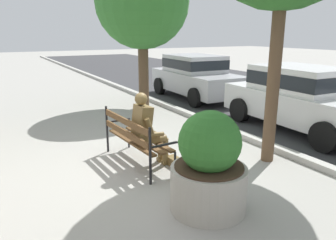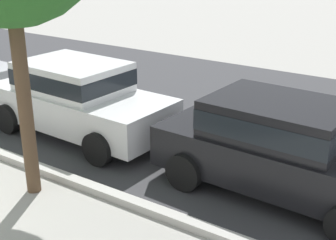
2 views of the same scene
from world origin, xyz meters
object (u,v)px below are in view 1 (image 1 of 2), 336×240
park_bench (134,136)px  bronze_statue_seated (150,131)px  concrete_planter (209,167)px  parked_car_white (302,96)px  parked_car_silver (195,75)px  street_tree_near_bench (142,2)px

park_bench → bronze_statue_seated: (0.22, 0.21, 0.12)m
concrete_planter → parked_car_white: parked_car_white is taller
parked_car_silver → parked_car_white: size_ratio=1.00×
bronze_statue_seated → parked_car_white: bearing=93.8°
street_tree_near_bench → parked_car_silver: (-0.54, 2.34, -2.39)m
parked_car_white → street_tree_near_bench: bearing=-150.5°
park_bench → concrete_planter: concrete_planter is taller
street_tree_near_bench → parked_car_silver: street_tree_near_bench is taller
bronze_statue_seated → parked_car_white: 4.31m
street_tree_near_bench → parked_car_white: size_ratio=1.12×
bronze_statue_seated → street_tree_near_bench: size_ratio=0.29×
bronze_statue_seated → concrete_planter: (1.72, 0.04, -0.05)m
park_bench → bronze_statue_seated: size_ratio=1.33×
park_bench → concrete_planter: (1.94, 0.25, 0.08)m
parked_car_white → concrete_planter: bearing=-64.8°
bronze_statue_seated → parked_car_white: size_ratio=0.33×
parked_car_white → parked_car_silver: bearing=180.0°
concrete_planter → parked_car_white: (-2.00, 4.26, 0.22)m
bronze_statue_seated → parked_car_white: parked_car_white is taller
street_tree_near_bench → parked_car_silver: bearing=103.0°
park_bench → street_tree_near_bench: (-4.21, 2.17, 2.69)m
concrete_planter → parked_car_white: size_ratio=0.33×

